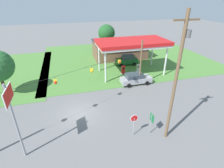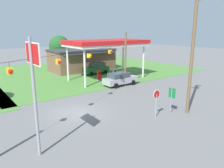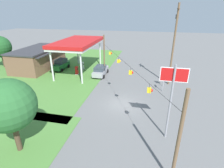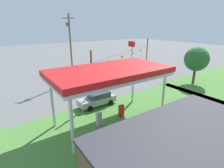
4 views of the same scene
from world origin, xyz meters
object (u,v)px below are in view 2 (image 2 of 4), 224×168
fuel_pump_far (114,73)px  car_at_pumps_front (120,79)px  gas_station_store (82,60)px  utility_pole_main (194,40)px  stop_sign_overhead (34,73)px  route_sign (172,96)px  fuel_pump_near (99,76)px  tree_behind_station (59,46)px  stop_sign_roadside (156,97)px  gas_station_canopy (107,43)px  car_at_pumps_rear (96,68)px

fuel_pump_far → car_at_pumps_front: size_ratio=0.31×
gas_station_store → fuel_pump_far: 9.12m
utility_pole_main → stop_sign_overhead: bearing=174.6°
route_sign → stop_sign_overhead: bearing=178.1°
fuel_pump_near → tree_behind_station: tree_behind_station is taller
car_at_pumps_front → route_sign: bearing=-105.2°
stop_sign_roadside → gas_station_canopy: bearing=-110.0°
stop_sign_overhead → gas_station_canopy: bearing=43.6°
car_at_pumps_front → fuel_pump_far: bearing=60.9°
stop_sign_overhead → utility_pole_main: utility_pole_main is taller
fuel_pump_far → utility_pole_main: 17.60m
fuel_pump_near → car_at_pumps_rear: size_ratio=0.35×
car_at_pumps_rear → fuel_pump_far: bearing=100.4°
car_at_pumps_front → tree_behind_station: bearing=88.1°
route_sign → gas_station_store: bearing=79.6°
car_at_pumps_front → car_at_pumps_rear: size_ratio=1.12×
stop_sign_roadside → route_sign: 1.79m
gas_station_store → route_sign: (-4.44, -24.29, -0.30)m
car_at_pumps_rear → stop_sign_roadside: size_ratio=1.77×
stop_sign_roadside → utility_pole_main: 5.83m
car_at_pumps_front → utility_pole_main: 13.17m
car_at_pumps_rear → route_sign: size_ratio=1.84×
fuel_pump_far → gas_station_canopy: bearing=179.9°
fuel_pump_far → stop_sign_roadside: bearing=-114.8°
tree_behind_station → fuel_pump_far: bearing=-83.4°
gas_station_canopy → stop_sign_overhead: (-15.63, -14.89, -0.36)m
car_at_pumps_front → stop_sign_roadside: (-4.60, -10.71, 0.89)m
utility_pole_main → tree_behind_station: (1.93, 32.58, -2.43)m
fuel_pump_far → car_at_pumps_front: car_at_pumps_front is taller
car_at_pumps_rear → route_sign: (-4.53, -19.64, 0.69)m
car_at_pumps_rear → tree_behind_station: bearing=-82.1°
stop_sign_roadside → utility_pole_main: utility_pole_main is taller
route_sign → fuel_pump_near: bearing=81.6°
gas_station_store → car_at_pumps_rear: gas_station_store is taller
gas_station_canopy → car_at_pumps_rear: (0.82, 4.35, -4.45)m
gas_station_store → stop_sign_overhead: size_ratio=1.65×
car_at_pumps_front → stop_sign_overhead: (-14.74, -10.54, 4.19)m
car_at_pumps_front → utility_pole_main: bearing=-97.9°
gas_station_canopy → tree_behind_station: bearing=91.5°
car_at_pumps_rear → tree_behind_station: size_ratio=0.70×
fuel_pump_near → stop_sign_roadside: 15.63m
gas_station_store → stop_sign_roadside: (-6.22, -24.06, -0.20)m
gas_station_canopy → car_at_pumps_front: size_ratio=2.43×
fuel_pump_near → gas_station_store: bearing=76.3°
car_at_pumps_rear → fuel_pump_near: bearing=64.3°
fuel_pump_near → stop_sign_roadside: size_ratio=0.62×
gas_station_store → stop_sign_roadside: size_ratio=4.69×
gas_station_store → car_at_pumps_front: (-1.62, -13.35, -1.09)m
gas_station_canopy → stop_sign_roadside: bearing=-110.0°
car_at_pumps_front → route_sign: 11.32m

